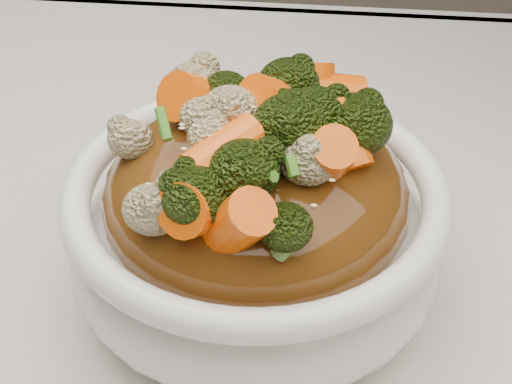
# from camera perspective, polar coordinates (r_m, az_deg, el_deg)

# --- Properties ---
(tablecloth) EXTENTS (1.20, 0.80, 0.04)m
(tablecloth) POSITION_cam_1_polar(r_m,az_deg,el_deg) (0.52, -2.60, -8.22)
(tablecloth) COLOR silver
(tablecloth) RESTS_ON dining_table
(bowl) EXTENTS (0.26, 0.26, 0.09)m
(bowl) POSITION_cam_1_polar(r_m,az_deg,el_deg) (0.47, 0.00, -3.17)
(bowl) COLOR white
(bowl) RESTS_ON tablecloth
(sauce_base) EXTENTS (0.21, 0.21, 0.10)m
(sauce_base) POSITION_cam_1_polar(r_m,az_deg,el_deg) (0.45, 0.00, -0.31)
(sauce_base) COLOR #562F0E
(sauce_base) RESTS_ON bowl
(carrots) EXTENTS (0.21, 0.21, 0.05)m
(carrots) POSITION_cam_1_polar(r_m,az_deg,el_deg) (0.41, 0.00, 6.60)
(carrots) COLOR #FB5E08
(carrots) RESTS_ON sauce_base
(broccoli) EXTENTS (0.21, 0.21, 0.05)m
(broccoli) POSITION_cam_1_polar(r_m,az_deg,el_deg) (0.41, 0.00, 6.48)
(broccoli) COLOR black
(broccoli) RESTS_ON sauce_base
(cauliflower) EXTENTS (0.21, 0.21, 0.04)m
(cauliflower) POSITION_cam_1_polar(r_m,az_deg,el_deg) (0.41, 0.00, 6.24)
(cauliflower) COLOR #C7BA88
(cauliflower) RESTS_ON sauce_base
(scallions) EXTENTS (0.16, 0.16, 0.02)m
(scallions) POSITION_cam_1_polar(r_m,az_deg,el_deg) (0.41, 0.00, 6.72)
(scallions) COLOR #3D7F1D
(scallions) RESTS_ON sauce_base
(sesame_seeds) EXTENTS (0.19, 0.19, 0.01)m
(sesame_seeds) POSITION_cam_1_polar(r_m,az_deg,el_deg) (0.41, 0.00, 6.72)
(sesame_seeds) COLOR beige
(sesame_seeds) RESTS_ON sauce_base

